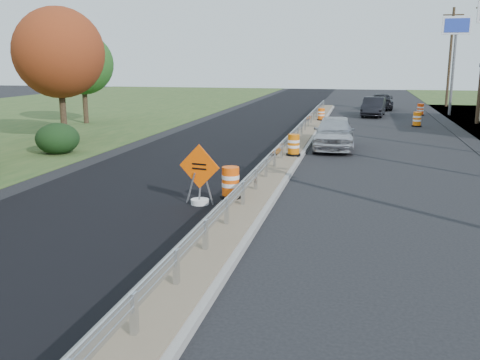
% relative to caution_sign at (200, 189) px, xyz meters
% --- Properties ---
extents(ground, '(140.00, 140.00, 0.00)m').
position_rel_caution_sign_xyz_m(ground, '(1.51, 1.49, -0.49)').
color(ground, black).
rests_on(ground, ground).
extents(milled_overlay, '(7.20, 120.00, 0.01)m').
position_rel_caution_sign_xyz_m(milled_overlay, '(-2.89, 11.49, -0.48)').
color(milled_overlay, black).
rests_on(milled_overlay, ground).
extents(median, '(1.60, 55.00, 0.23)m').
position_rel_caution_sign_xyz_m(median, '(1.51, 9.49, -0.38)').
color(median, gray).
rests_on(median, ground).
extents(guardrail, '(0.10, 46.15, 0.72)m').
position_rel_caution_sign_xyz_m(guardrail, '(1.51, 10.49, 0.24)').
color(guardrail, silver).
rests_on(guardrail, median).
extents(pylon_sign_north, '(2.20, 0.30, 7.90)m').
position_rel_caution_sign_xyz_m(pylon_sign_north, '(12.01, 31.49, 5.99)').
color(pylon_sign_north, slate).
rests_on(pylon_sign_north, ground).
extents(utility_pole_north, '(1.90, 0.26, 9.40)m').
position_rel_caution_sign_xyz_m(utility_pole_north, '(13.01, 40.49, 4.44)').
color(utility_pole_north, '#473523').
rests_on(utility_pole_north, ground).
extents(hedge_north, '(2.09, 2.09, 1.52)m').
position_rel_caution_sign_xyz_m(hedge_north, '(-9.49, 7.49, 0.27)').
color(hedge_north, black).
rests_on(hedge_north, ground).
extents(tree_near_red, '(4.95, 4.95, 7.35)m').
position_rel_caution_sign_xyz_m(tree_near_red, '(-11.49, 11.49, 4.37)').
color(tree_near_red, '#473523').
rests_on(tree_near_red, ground).
extents(tree_near_back, '(4.29, 4.29, 6.37)m').
position_rel_caution_sign_xyz_m(tree_near_back, '(-14.49, 19.49, 3.72)').
color(tree_near_back, '#473523').
rests_on(tree_near_back, ground).
extents(caution_sign, '(1.38, 0.58, 1.93)m').
position_rel_caution_sign_xyz_m(caution_sign, '(0.00, 0.00, 0.00)').
color(caution_sign, white).
rests_on(caution_sign, ground).
extents(barrel_median_near, '(0.67, 0.67, 0.99)m').
position_rel_caution_sign_xyz_m(barrel_median_near, '(0.96, 0.18, 0.21)').
color(barrel_median_near, black).
rests_on(barrel_median_near, median).
extents(barrel_median_mid, '(0.66, 0.66, 0.97)m').
position_rel_caution_sign_xyz_m(barrel_median_mid, '(1.93, 8.27, 0.20)').
color(barrel_median_mid, black).
rests_on(barrel_median_mid, median).
extents(barrel_median_far, '(0.59, 0.59, 0.86)m').
position_rel_caution_sign_xyz_m(barrel_median_far, '(2.06, 23.36, 0.15)').
color(barrel_median_far, black).
rests_on(barrel_median_far, median).
extents(barrel_shoulder_mid, '(0.68, 0.68, 1.00)m').
position_rel_caution_sign_xyz_m(barrel_shoulder_mid, '(8.65, 22.89, -0.01)').
color(barrel_shoulder_mid, black).
rests_on(barrel_shoulder_mid, ground).
extents(barrel_shoulder_far, '(0.66, 0.66, 0.97)m').
position_rel_caution_sign_xyz_m(barrel_shoulder_far, '(9.65, 31.01, -0.03)').
color(barrel_shoulder_far, black).
rests_on(barrel_shoulder_far, ground).
extents(car_silver, '(2.12, 5.05, 1.71)m').
position_rel_caution_sign_xyz_m(car_silver, '(3.56, 11.97, 0.36)').
color(car_silver, silver).
rests_on(car_silver, ground).
extents(car_dark_mid, '(2.10, 4.81, 1.54)m').
position_rel_caution_sign_xyz_m(car_dark_mid, '(5.83, 29.40, 0.28)').
color(car_dark_mid, black).
rests_on(car_dark_mid, ground).
extents(car_dark_far, '(2.14, 5.11, 1.47)m').
position_rel_caution_sign_xyz_m(car_dark_far, '(6.66, 36.00, 0.25)').
color(car_dark_far, black).
rests_on(car_dark_far, ground).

